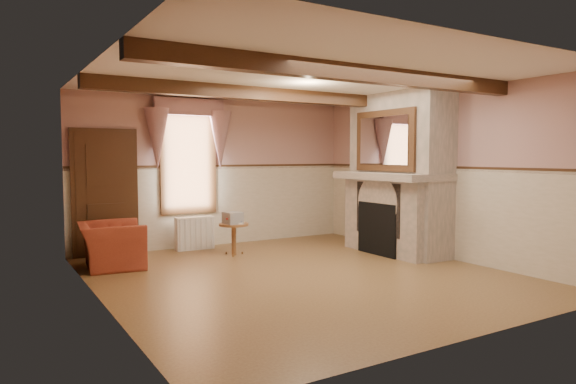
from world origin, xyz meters
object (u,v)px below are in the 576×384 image
radiator (195,233)px  bowl (386,170)px  mantel_clock (362,166)px  side_table (234,239)px  oil_lamp (380,164)px  armchair (111,245)px

radiator → bowl: bowl is taller
bowl → mantel_clock: bearing=90.0°
bowl → mantel_clock: mantel_clock is taller
side_table → bowl: 2.93m
oil_lamp → radiator: bearing=147.6°
side_table → bowl: size_ratio=1.62×
armchair → oil_lamp: 4.75m
armchair → radiator: 1.81m
side_table → bowl: bearing=-24.3°
radiator → bowl: bearing=-33.8°
radiator → mantel_clock: size_ratio=2.92×
armchair → side_table: 2.03m
armchair → radiator: (1.63, 0.77, -0.04)m
bowl → side_table: bearing=155.7°
radiator → oil_lamp: (2.84, -1.80, 1.26)m
armchair → bowl: bowl is taller
mantel_clock → side_table: bearing=169.5°
side_table → mantel_clock: 2.78m
side_table → oil_lamp: bearing=-21.4°
oil_lamp → mantel_clock: bearing=90.0°
oil_lamp → bowl: bearing=-90.0°
radiator → mantel_clock: mantel_clock is taller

